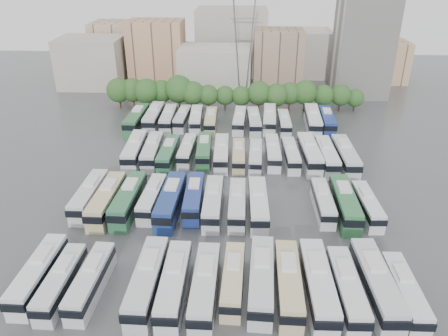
{
  "coord_description": "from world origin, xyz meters",
  "views": [
    {
      "loc": [
        2.65,
        -63.21,
        36.48
      ],
      "look_at": [
        -0.65,
        3.3,
        3.0
      ],
      "focal_mm": 35.0,
      "sensor_mm": 36.0,
      "label": 1
    }
  ],
  "objects_px": {
    "bus_r0_s12": "(376,284)",
    "bus_r3_s4": "(196,119)",
    "bus_r0_s0": "(39,274)",
    "bus_r3_s8": "(254,121)",
    "bus_r2_s12": "(327,156)",
    "bus_r1_s3": "(152,198)",
    "bus_r1_s1": "(107,200)",
    "bus_r1_s8": "(258,204)",
    "bus_r2_s2": "(152,151)",
    "bus_r3_s10": "(284,123)",
    "bus_r3_s13": "(327,120)",
    "bus_r2_s9": "(273,152)",
    "bus_r3_s3": "(182,118)",
    "bus_r0_s4": "(147,281)",
    "bus_r2_s13": "(345,156)",
    "bus_r2_s3": "(168,154)",
    "electricity_pylon": "(244,29)",
    "bus_r1_s12": "(345,203)",
    "apartment_tower": "(363,47)",
    "bus_r3_s2": "(168,118)",
    "bus_r0_s1": "(61,282)",
    "bus_r0_s13": "(404,292)",
    "bus_r1_s11": "(323,202)",
    "bus_r0_s9": "(288,283)",
    "bus_r0_s11": "(347,289)",
    "bus_r2_s10": "(291,155)",
    "bus_r1_s5": "(194,197)",
    "bus_r3_s7": "(239,120)",
    "bus_r2_s6": "(221,153)",
    "bus_r1_s13": "(367,205)",
    "bus_r1_s2": "(129,199)",
    "bus_r2_s7": "(239,155)",
    "bus_r0_s7": "(233,279)",
    "bus_r0_s2": "(91,281)",
    "bus_r0_s8": "(261,279)",
    "bus_r1_s0": "(89,195)",
    "bus_r1_s4": "(171,201)",
    "bus_r2_s1": "(135,150)",
    "bus_r1_s6": "(213,202)",
    "bus_r1_s7": "(237,204)",
    "bus_r2_s5": "(204,150)",
    "bus_r3_s1": "(154,117)",
    "bus_r2_s11": "(309,153)",
    "bus_r3_s0": "(137,119)",
    "bus_r0_s10": "(318,284)"
  },
  "relations": [
    {
      "from": "bus_r0_s12",
      "to": "bus_r3_s4",
      "type": "height_order",
      "value": "bus_r0_s12"
    },
    {
      "from": "bus_r0_s0",
      "to": "bus_r3_s8",
      "type": "bearing_deg",
      "value": 64.45
    },
    {
      "from": "bus_r2_s12",
      "to": "bus_r1_s3",
      "type": "bearing_deg",
      "value": -152.28
    },
    {
      "from": "bus_r0_s0",
      "to": "bus_r1_s1",
      "type": "relative_size",
      "value": 0.94
    },
    {
      "from": "bus_r1_s8",
      "to": "bus_r2_s2",
      "type": "distance_m",
      "value": 27.09
    },
    {
      "from": "bus_r3_s10",
      "to": "bus_r3_s13",
      "type": "relative_size",
      "value": 0.88
    },
    {
      "from": "bus_r2_s9",
      "to": "bus_r3_s10",
      "type": "bearing_deg",
      "value": 77.61
    },
    {
      "from": "bus_r1_s1",
      "to": "bus_r3_s3",
      "type": "xyz_separation_m",
      "value": [
        6.61,
        37.18,
        -0.26
      ]
    },
    {
      "from": "bus_r0_s4",
      "to": "bus_r2_s13",
      "type": "bearing_deg",
      "value": 50.91
    },
    {
      "from": "bus_r1_s1",
      "to": "bus_r2_s3",
      "type": "relative_size",
      "value": 1.08
    },
    {
      "from": "electricity_pylon",
      "to": "bus_r1_s12",
      "type": "height_order",
      "value": "electricity_pylon"
    },
    {
      "from": "apartment_tower",
      "to": "bus_r3_s2",
      "type": "relative_size",
      "value": 2.11
    },
    {
      "from": "bus_r0_s1",
      "to": "bus_r3_s10",
      "type": "distance_m",
      "value": 61.61
    },
    {
      "from": "bus_r0_s13",
      "to": "bus_r1_s11",
      "type": "xyz_separation_m",
      "value": [
        -6.22,
        19.43,
        -0.03
      ]
    },
    {
      "from": "bus_r0_s9",
      "to": "bus_r0_s11",
      "type": "distance_m",
      "value": 6.58
    },
    {
      "from": "bus_r2_s3",
      "to": "bus_r0_s12",
      "type": "bearing_deg",
      "value": -48.13
    },
    {
      "from": "bus_r1_s8",
      "to": "bus_r2_s10",
      "type": "relative_size",
      "value": 1.09
    },
    {
      "from": "bus_r1_s5",
      "to": "bus_r3_s2",
      "type": "xyz_separation_m",
      "value": [
        -9.76,
        34.99,
        0.05
      ]
    },
    {
      "from": "bus_r1_s8",
      "to": "bus_r3_s10",
      "type": "height_order",
      "value": "bus_r1_s8"
    },
    {
      "from": "bus_r1_s5",
      "to": "bus_r3_s7",
      "type": "distance_m",
      "value": 35.55
    },
    {
      "from": "bus_r0_s12",
      "to": "bus_r1_s8",
      "type": "distance_m",
      "value": 21.61
    },
    {
      "from": "bus_r2_s6",
      "to": "bus_r1_s13",
      "type": "bearing_deg",
      "value": -38.86
    },
    {
      "from": "bus_r1_s2",
      "to": "bus_r2_s3",
      "type": "relative_size",
      "value": 1.08
    },
    {
      "from": "apartment_tower",
      "to": "bus_r2_s2",
      "type": "relative_size",
      "value": 2.04
    },
    {
      "from": "bus_r1_s2",
      "to": "bus_r1_s13",
      "type": "height_order",
      "value": "bus_r1_s2"
    },
    {
      "from": "bus_r1_s3",
      "to": "bus_r3_s8",
      "type": "relative_size",
      "value": 0.95
    },
    {
      "from": "bus_r0_s13",
      "to": "bus_r2_s7",
      "type": "xyz_separation_m",
      "value": [
        -19.51,
        35.82,
        -0.06
      ]
    },
    {
      "from": "bus_r0_s7",
      "to": "bus_r2_s12",
      "type": "distance_m",
      "value": 38.24
    },
    {
      "from": "bus_r2_s9",
      "to": "bus_r0_s2",
      "type": "bearing_deg",
      "value": -122.26
    },
    {
      "from": "bus_r1_s11",
      "to": "bus_r1_s2",
      "type": "bearing_deg",
      "value": -178.34
    },
    {
      "from": "bus_r0_s8",
      "to": "bus_r1_s1",
      "type": "distance_m",
      "value": 28.69
    },
    {
      "from": "bus_r0_s7",
      "to": "bus_r1_s0",
      "type": "relative_size",
      "value": 0.89
    },
    {
      "from": "bus_r3_s4",
      "to": "bus_r1_s4",
      "type": "bearing_deg",
      "value": -92.79
    },
    {
      "from": "bus_r2_s1",
      "to": "bus_r3_s4",
      "type": "relative_size",
      "value": 1.11
    },
    {
      "from": "bus_r1_s8",
      "to": "bus_r1_s5",
      "type": "bearing_deg",
      "value": 169.19
    },
    {
      "from": "bus_r2_s12",
      "to": "bus_r1_s8",
      "type": "bearing_deg",
      "value": -127.78
    },
    {
      "from": "bus_r0_s12",
      "to": "bus_r1_s6",
      "type": "xyz_separation_m",
      "value": [
        -20.04,
        17.35,
        -0.17
      ]
    },
    {
      "from": "bus_r1_s7",
      "to": "bus_r2_s9",
      "type": "height_order",
      "value": "bus_r2_s9"
    },
    {
      "from": "bus_r2_s2",
      "to": "bus_r2_s5",
      "type": "bearing_deg",
      "value": 4.41
    },
    {
      "from": "bus_r0_s7",
      "to": "bus_r2_s1",
      "type": "height_order",
      "value": "bus_r2_s1"
    },
    {
      "from": "bus_r3_s1",
      "to": "bus_r2_s11",
      "type": "bearing_deg",
      "value": -28.94
    },
    {
      "from": "bus_r0_s4",
      "to": "bus_r3_s13",
      "type": "xyz_separation_m",
      "value": [
        29.45,
        54.68,
        -0.08
      ]
    },
    {
      "from": "electricity_pylon",
      "to": "bus_r0_s9",
      "type": "relative_size",
      "value": 2.69
    },
    {
      "from": "apartment_tower",
      "to": "bus_r3_s0",
      "type": "distance_m",
      "value": 63.87
    },
    {
      "from": "bus_r0_s4",
      "to": "bus_r2_s9",
      "type": "distance_m",
      "value": 40.68
    },
    {
      "from": "bus_r0_s1",
      "to": "bus_r1_s8",
      "type": "height_order",
      "value": "bus_r1_s8"
    },
    {
      "from": "bus_r1_s7",
      "to": "bus_r2_s7",
      "type": "height_order",
      "value": "bus_r1_s7"
    },
    {
      "from": "bus_r0_s2",
      "to": "bus_r2_s2",
      "type": "relative_size",
      "value": 0.91
    },
    {
      "from": "bus_r1_s5",
      "to": "bus_r0_s10",
      "type": "bearing_deg",
      "value": -50.95
    },
    {
      "from": "bus_r0_s0",
      "to": "bus_r2_s5",
      "type": "height_order",
      "value": "bus_r0_s0"
    }
  ]
}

